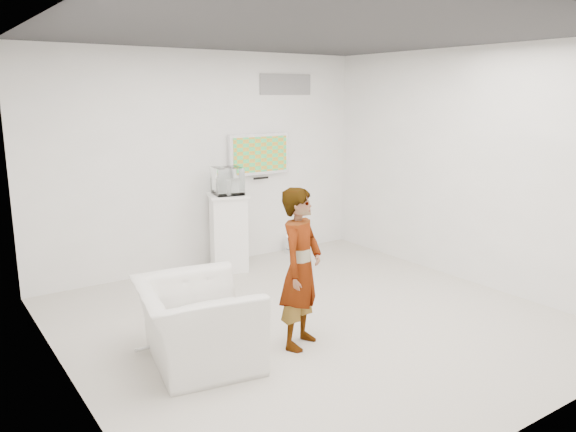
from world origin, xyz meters
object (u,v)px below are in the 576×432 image
(person, at_px, (301,268))
(armchair, at_px, (197,323))
(pedestal, at_px, (229,232))
(floor_uplight, at_px, (290,243))
(tv, at_px, (259,154))

(person, relative_size, armchair, 1.36)
(person, xyz_separation_m, pedestal, (0.59, 2.53, -0.25))
(person, height_order, floor_uplight, person)
(pedestal, height_order, floor_uplight, pedestal)
(pedestal, relative_size, floor_uplight, 3.71)
(armchair, distance_m, pedestal, 2.78)
(tv, xyz_separation_m, pedestal, (-0.71, -0.33, -1.02))
(person, height_order, pedestal, person)
(person, distance_m, armchair, 1.10)
(pedestal, bearing_deg, armchair, -124.63)
(person, bearing_deg, armchair, 136.22)
(person, xyz_separation_m, floor_uplight, (1.77, 2.75, -0.64))
(tv, xyz_separation_m, floor_uplight, (0.47, -0.11, -1.41))
(person, xyz_separation_m, armchair, (-0.99, 0.25, -0.41))
(tv, height_order, armchair, tv)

